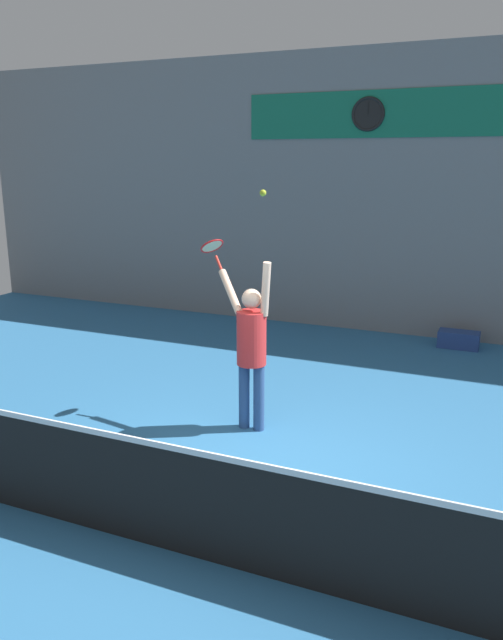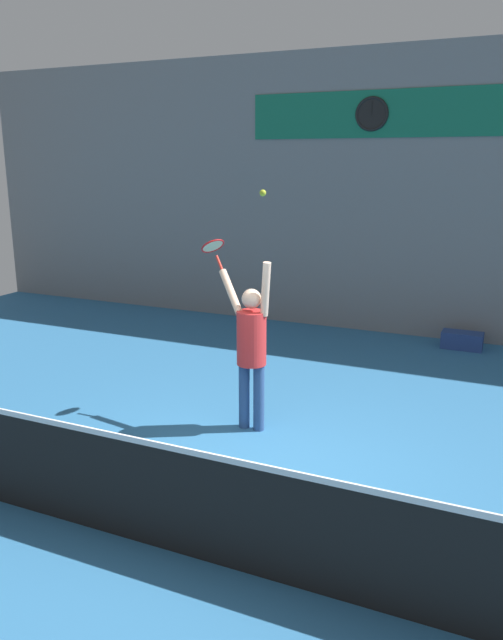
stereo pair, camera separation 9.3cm
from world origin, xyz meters
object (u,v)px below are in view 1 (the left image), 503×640
at_px(equipment_bag, 459,340).
at_px(tennis_player, 251,344).
at_px(tennis_racket, 213,248).
at_px(tennis_ball, 263,193).

bearing_deg(equipment_bag, tennis_player, -113.56).
relative_size(tennis_player, tennis_racket, 5.21).
bearing_deg(tennis_player, equipment_bag, 66.44).
bearing_deg(tennis_ball, tennis_player, 153.87).
relative_size(tennis_player, equipment_bag, 3.02).
height_order(tennis_racket, tennis_ball, tennis_ball).
bearing_deg(tennis_racket, equipment_bag, 57.09).
bearing_deg(tennis_ball, tennis_racket, 150.86).
height_order(tennis_player, equipment_bag, tennis_player).
bearing_deg(equipment_bag, tennis_ball, -111.27).
xyz_separation_m(tennis_player, equipment_bag, (1.93, 4.42, -0.91)).
bearing_deg(tennis_player, tennis_ball, -26.13).
distance_m(tennis_player, equipment_bag, 4.91).
distance_m(tennis_racket, equipment_bag, 5.17).
bearing_deg(tennis_racket, tennis_player, -29.89).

